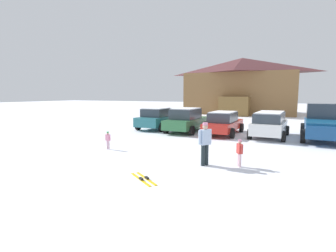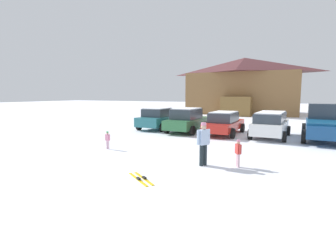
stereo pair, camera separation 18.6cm
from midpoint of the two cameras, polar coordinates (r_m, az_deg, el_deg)
name	(u,v)px [view 2 (the right image)]	position (r m, az deg, el deg)	size (l,w,h in m)	color
ground	(60,192)	(8.17, -21.74, -13.19)	(160.00, 160.00, 0.00)	white
ski_lodge	(244,85)	(38.89, 16.28, 8.46)	(15.09, 10.93, 7.77)	brown
parked_teal_hatchback	(158,118)	(20.60, -1.93, 1.69)	(2.26, 4.21, 1.67)	#2A7078
parked_green_coupe	(187,120)	(19.09, 4.49, 1.32)	(2.21, 4.74, 1.73)	#306F40
parked_red_sedan	(224,123)	(18.24, 12.41, 0.69)	(2.14, 4.80, 1.56)	red
parked_white_suv	(270,124)	(17.77, 21.69, 0.48)	(2.28, 4.59, 1.63)	white
pickup_truck	(325,123)	(18.43, 31.25, 0.52)	(2.55, 5.71, 2.15)	navy
skier_child_in_pink_snowsuit	(108,139)	(13.40, -12.63, -2.82)	(0.33, 0.15, 0.89)	silver
skier_adult_in_blue_parka	(203,141)	(10.13, 8.24, -3.35)	(0.42, 0.54, 1.67)	#1D272C
skier_child_in_red_jacket	(238,152)	(10.24, 15.52, -5.42)	(0.27, 0.33, 1.05)	beige
pair_of_skis	(141,179)	(8.68, -5.28, -11.35)	(1.39, 1.12, 0.08)	yellow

